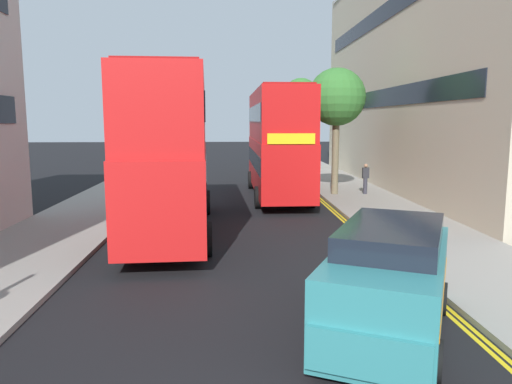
% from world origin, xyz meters
% --- Properties ---
extents(sidewalk_right, '(4.00, 80.00, 0.14)m').
position_xyz_m(sidewalk_right, '(6.50, 16.00, 0.07)').
color(sidewalk_right, gray).
rests_on(sidewalk_right, ground).
extents(sidewalk_left, '(4.00, 80.00, 0.14)m').
position_xyz_m(sidewalk_left, '(-6.50, 16.00, 0.07)').
color(sidewalk_left, gray).
rests_on(sidewalk_left, ground).
extents(kerb_line_outer, '(0.10, 56.00, 0.01)m').
position_xyz_m(kerb_line_outer, '(4.40, 14.00, 0.00)').
color(kerb_line_outer, yellow).
rests_on(kerb_line_outer, ground).
extents(kerb_line_inner, '(0.10, 56.00, 0.01)m').
position_xyz_m(kerb_line_inner, '(4.24, 14.00, 0.00)').
color(kerb_line_inner, yellow).
rests_on(kerb_line_inner, ground).
extents(double_decker_bus_away, '(3.18, 10.91, 5.64)m').
position_xyz_m(double_decker_bus_away, '(-2.43, 13.37, 3.03)').
color(double_decker_bus_away, red).
rests_on(double_decker_bus_away, ground).
extents(double_decker_bus_oncoming, '(2.86, 10.83, 5.64)m').
position_xyz_m(double_decker_bus_oncoming, '(2.19, 21.37, 3.03)').
color(double_decker_bus_oncoming, red).
rests_on(double_decker_bus_oncoming, ground).
extents(taxi_minivan, '(3.74, 5.15, 2.12)m').
position_xyz_m(taxi_minivan, '(2.62, 4.35, 1.07)').
color(taxi_minivan, teal).
rests_on(taxi_minivan, ground).
extents(pedestrian_far, '(0.34, 0.22, 1.62)m').
position_xyz_m(pedestrian_far, '(6.92, 21.32, 0.99)').
color(pedestrian_far, '#2D2D38').
rests_on(pedestrian_far, sidewalk_right).
extents(street_tree_near, '(3.01, 3.01, 6.63)m').
position_xyz_m(street_tree_near, '(5.28, 21.41, 5.20)').
color(street_tree_near, '#6B6047').
rests_on(street_tree_near, sidewalk_right).
extents(street_tree_mid, '(3.15, 3.15, 7.61)m').
position_xyz_m(street_tree_mid, '(5.95, 39.11, 6.13)').
color(street_tree_mid, '#6B6047').
rests_on(street_tree_mid, sidewalk_right).
extents(townhouse_terrace_right, '(10.08, 28.00, 14.03)m').
position_xyz_m(townhouse_terrace_right, '(13.50, 24.72, 7.02)').
color(townhouse_terrace_right, beige).
rests_on(townhouse_terrace_right, ground).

